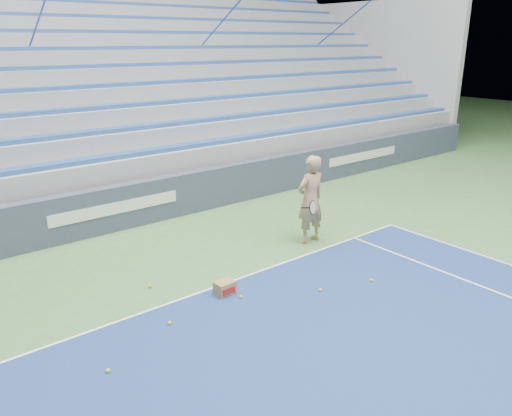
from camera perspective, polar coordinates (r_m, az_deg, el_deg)
The scene contains 10 objects.
sponsor_barrier at distance 12.46m, azimuth -15.90°, elevation -0.04°, with size 30.00×0.32×1.10m.
bleachers at distance 17.41m, azimuth -24.07°, elevation 10.35°, with size 31.00×9.15×7.30m.
tennis_player at distance 11.21m, azimuth 6.22°, elevation 0.97°, with size 0.98×0.86×2.01m.
ball_box at distance 9.15m, azimuth -3.59°, elevation -9.13°, with size 0.35×0.28×0.26m.
tennis_ball_0 at distance 7.55m, azimuth -16.54°, elevation -17.42°, with size 0.07×0.07×0.07m, color #B2D32B.
tennis_ball_1 at distance 9.87m, azimuth 13.07°, elevation -8.06°, with size 0.07×0.07×0.07m, color #B2D32B.
tennis_ball_2 at distance 9.61m, azimuth -11.99°, elevation -8.73°, with size 0.07×0.07×0.07m, color #B2D32B.
tennis_ball_3 at distance 8.41m, azimuth -9.84°, elevation -12.84°, with size 0.07×0.07×0.07m, color #B2D32B.
tennis_ball_4 at distance 9.05m, azimuth -1.76°, elevation -10.11°, with size 0.07×0.07×0.07m, color #B2D32B.
tennis_ball_5 at distance 9.34m, azimuth 7.36°, elevation -9.30°, with size 0.07×0.07×0.07m, color #B2D32B.
Camera 1 is at (-4.41, 4.89, 4.38)m, focal length 35.00 mm.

